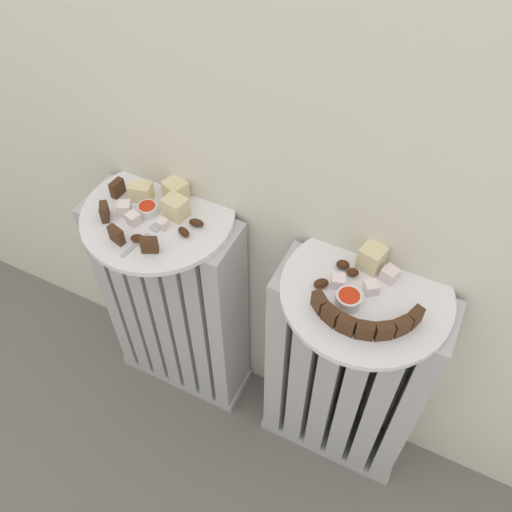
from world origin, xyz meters
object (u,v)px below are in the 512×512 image
plate_right (366,292)px  jam_bowl_right (348,299)px  plate_left (158,215)px  fork (144,237)px  radiator_right (344,379)px  radiator_left (176,308)px  jam_bowl_left (148,209)px

plate_right → jam_bowl_right: bearing=-116.0°
plate_left → plate_right: (0.44, 0.00, 0.00)m
jam_bowl_right → fork: 0.40m
plate_left → jam_bowl_right: jam_bowl_right is taller
radiator_right → radiator_left: bearing=180.0°
plate_left → plate_right: size_ratio=1.00×
radiator_left → jam_bowl_left: jam_bowl_left is taller
fork → plate_right: bearing=9.2°
radiator_left → plate_left: plate_left is taller
jam_bowl_left → jam_bowl_right: jam_bowl_right is taller
radiator_right → plate_left: bearing=180.0°
radiator_right → jam_bowl_left: 0.57m
radiator_left → plate_right: bearing=-0.0°
plate_left → fork: bearing=-78.5°
jam_bowl_left → fork: bearing=-63.2°
radiator_right → plate_right: 0.32m
radiator_right → jam_bowl_right: jam_bowl_right is taller
radiator_right → fork: size_ratio=5.92×
plate_left → fork: (0.01, -0.07, 0.01)m
fork → radiator_right: bearing=9.2°
radiator_left → plate_left: 0.32m
radiator_left → jam_bowl_right: bearing=-5.8°
radiator_left → radiator_right: (0.44, -0.00, -0.00)m
plate_left → fork: size_ratio=2.92×
plate_right → jam_bowl_left: (-0.45, -0.01, 0.02)m
radiator_left → plate_right: size_ratio=2.03×
radiator_left → plate_right: plate_right is taller
fork → jam_bowl_right: bearing=3.7°
jam_bowl_right → fork: size_ratio=0.43×
plate_right → fork: size_ratio=2.92×
jam_bowl_right → plate_right: bearing=64.0°
plate_left → plate_right: same height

